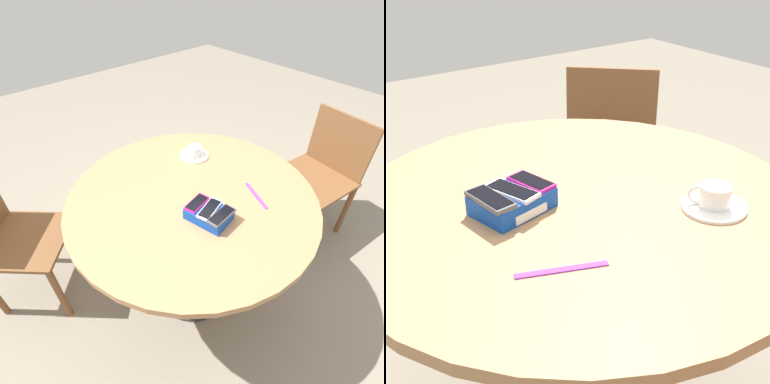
# 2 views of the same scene
# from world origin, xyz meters

# --- Properties ---
(round_table) EXTENTS (1.14, 1.14, 0.78)m
(round_table) POSITION_xyz_m (0.00, 0.00, 0.68)
(round_table) COLOR #2D2D2D
(round_table) RESTS_ON ground_plane
(phone_box) EXTENTS (0.20, 0.16, 0.05)m
(phone_box) POSITION_xyz_m (-0.16, 0.05, 0.80)
(phone_box) COLOR #0F42AD
(phone_box) RESTS_ON round_table
(phone_gray) EXTENTS (0.07, 0.14, 0.01)m
(phone_gray) POSITION_xyz_m (-0.22, 0.04, 0.83)
(phone_gray) COLOR #515156
(phone_gray) RESTS_ON phone_box
(phone_white) EXTENTS (0.09, 0.14, 0.01)m
(phone_white) POSITION_xyz_m (-0.16, 0.04, 0.83)
(phone_white) COLOR silver
(phone_white) RESTS_ON phone_box
(phone_magenta) EXTENTS (0.08, 0.13, 0.01)m
(phone_magenta) POSITION_xyz_m (-0.10, 0.06, 0.83)
(phone_magenta) COLOR #D11975
(phone_magenta) RESTS_ON phone_box
(saucer) EXTENTS (0.16, 0.16, 0.01)m
(saucer) POSITION_xyz_m (0.23, -0.22, 0.78)
(saucer) COLOR white
(saucer) RESTS_ON round_table
(coffee_cup) EXTENTS (0.09, 0.08, 0.05)m
(coffee_cup) POSITION_xyz_m (0.23, -0.22, 0.81)
(coffee_cup) COLOR white
(coffee_cup) RESTS_ON saucer
(lanyard_strap) EXTENTS (0.18, 0.08, 0.00)m
(lanyard_strap) POSITION_xyz_m (-0.20, -0.22, 0.78)
(lanyard_strap) COLOR purple
(lanyard_strap) RESTS_ON round_table
(chair_far_side) EXTENTS (0.59, 0.59, 0.82)m
(chair_far_side) POSITION_xyz_m (0.66, 0.69, 0.44)
(chair_far_side) COLOR brown
(chair_far_side) RESTS_ON ground_plane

